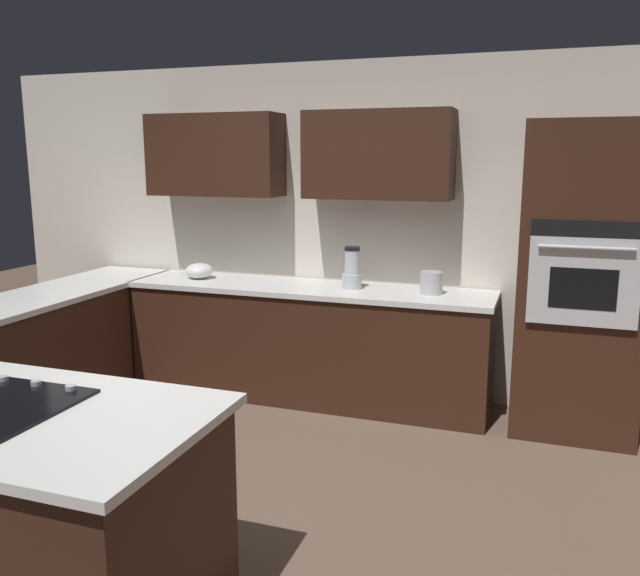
# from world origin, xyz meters

# --- Properties ---
(ground_plane) EXTENTS (14.00, 14.00, 0.00)m
(ground_plane) POSITION_xyz_m (0.00, 0.00, 0.00)
(ground_plane) COLOR brown
(wall_back) EXTENTS (6.00, 0.44, 2.60)m
(wall_back) POSITION_xyz_m (0.07, -2.05, 1.44)
(wall_back) COLOR silver
(wall_back) RESTS_ON ground
(lower_cabinets_back) EXTENTS (2.80, 0.60, 0.86)m
(lower_cabinets_back) POSITION_xyz_m (0.10, -1.72, 0.43)
(lower_cabinets_back) COLOR #381E14
(lower_cabinets_back) RESTS_ON ground
(countertop_back) EXTENTS (2.84, 0.64, 0.04)m
(countertop_back) POSITION_xyz_m (0.10, -1.72, 0.88)
(countertop_back) COLOR silver
(countertop_back) RESTS_ON lower_cabinets_back
(lower_cabinets_side) EXTENTS (0.60, 2.90, 0.86)m
(lower_cabinets_side) POSITION_xyz_m (1.82, -0.55, 0.43)
(lower_cabinets_side) COLOR #381E14
(lower_cabinets_side) RESTS_ON ground
(countertop_side) EXTENTS (0.64, 2.94, 0.04)m
(countertop_side) POSITION_xyz_m (1.82, -0.55, 0.88)
(countertop_side) COLOR silver
(countertop_side) RESTS_ON lower_cabinets_side
(wall_oven) EXTENTS (0.80, 0.66, 2.11)m
(wall_oven) POSITION_xyz_m (-1.85, -1.72, 1.06)
(wall_oven) COLOR #381E14
(wall_oven) RESTS_ON ground
(blender) EXTENTS (0.15, 0.15, 0.32)m
(blender) POSITION_xyz_m (-0.25, -1.74, 1.04)
(blender) COLOR silver
(blender) RESTS_ON countertop_back
(mixing_bowl) EXTENTS (0.23, 0.23, 0.13)m
(mixing_bowl) POSITION_xyz_m (1.05, -1.74, 0.96)
(mixing_bowl) COLOR white
(mixing_bowl) RESTS_ON countertop_back
(kettle) EXTENTS (0.16, 0.16, 0.16)m
(kettle) POSITION_xyz_m (-0.85, -1.74, 0.98)
(kettle) COLOR #B7BABF
(kettle) RESTS_ON countertop_back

